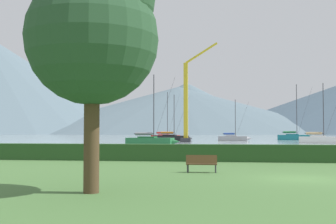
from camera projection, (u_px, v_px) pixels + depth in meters
ground_plane at (301, 179)px, 20.14m from camera, size 1000.00×1000.00×0.00m
harbor_water at (236, 137)px, 155.75m from camera, size 320.00×246.00×0.00m
hedge_line at (275, 153)px, 31.05m from camera, size 80.00×1.20×1.25m
sailboat_slip_0 at (233, 138)px, 96.53m from camera, size 7.53×2.96×9.25m
sailboat_slip_1 at (166, 137)px, 108.73m from camera, size 8.30×4.29×11.99m
sailboat_slip_2 at (295, 137)px, 103.24m from camera, size 9.10×3.37×13.38m
sailboat_slip_3 at (172, 138)px, 94.79m from camera, size 8.70×4.09×10.18m
sailboat_slip_4 at (151, 141)px, 66.90m from camera, size 8.55×3.45×11.01m
sailboat_slip_5 at (321, 139)px, 77.36m from camera, size 8.64×3.69×10.83m
park_bench_near_path at (202, 163)px, 23.17m from camera, size 1.67×0.51×0.95m
park_tree at (97, 31)px, 15.84m from camera, size 4.91×4.91×8.71m
dock_crane at (187, 106)px, 84.95m from camera, size 7.31×2.00×19.65m
distant_hill_central_peak at (187, 108)px, 408.88m from camera, size 185.16×185.16×47.93m
distant_hill_far_shoulder at (178, 110)px, 358.27m from camera, size 272.59×272.59×38.76m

